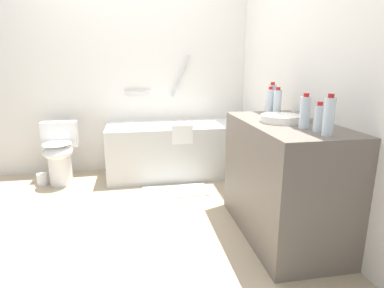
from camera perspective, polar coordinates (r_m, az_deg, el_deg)
ground_plane at (r=2.80m, az=-11.48°, el=-12.96°), size 3.90×3.90×0.00m
wall_back_tiled at (r=3.89m, az=-12.02°, el=12.61°), size 3.30×0.10×2.35m
wall_right_mirror at (r=2.86m, az=19.45°, el=11.57°), size 0.10×3.08×2.35m
bathtub at (r=3.67m, az=-2.47°, el=-0.68°), size 1.60×0.65×1.37m
toilet at (r=3.67m, az=-22.78°, el=-1.42°), size 0.37×0.47×0.67m
vanity_counter at (r=2.46m, az=16.09°, el=-6.20°), size 0.58×1.10×0.87m
sink_basin at (r=2.34m, az=15.77°, el=4.43°), size 0.29×0.29×0.05m
sink_faucet at (r=2.42m, az=19.52°, el=4.69°), size 0.11×0.15×0.09m
water_bottle_0 at (r=2.68m, az=14.17°, el=7.82°), size 0.06×0.06×0.26m
water_bottle_1 at (r=1.97m, az=23.43°, el=4.58°), size 0.06×0.06×0.24m
water_bottle_2 at (r=2.55m, az=15.10°, el=7.12°), size 0.06×0.06×0.23m
water_bottle_3 at (r=2.09m, az=21.87°, el=4.39°), size 0.06×0.06×0.18m
water_bottle_4 at (r=2.15m, az=19.67°, el=5.42°), size 0.07×0.07×0.22m
water_bottle_5 at (r=2.60m, az=13.83°, el=7.31°), size 0.06×0.06×0.23m
drinking_glass_0 at (r=2.76m, az=13.69°, el=6.53°), size 0.07×0.07×0.10m
bath_mat at (r=3.27m, az=-3.00°, el=-8.46°), size 0.65×0.32×0.01m
toilet_paper_roll at (r=3.78m, az=-25.34°, el=-5.72°), size 0.11×0.11×0.13m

